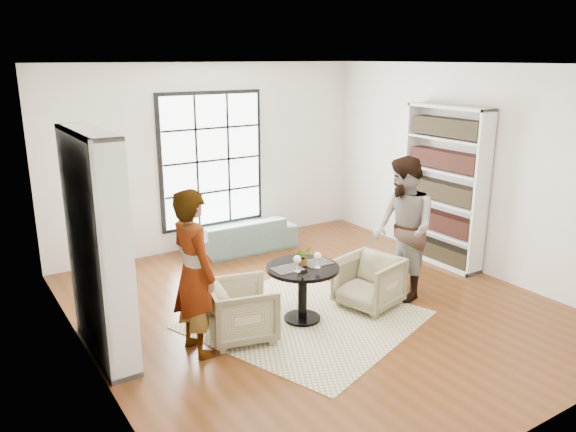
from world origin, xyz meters
TOP-DOWN VIEW (x-y plane):
  - ground at (0.00, 0.00)m, footprint 6.00×6.00m
  - room_shell at (0.00, 0.54)m, footprint 6.00×6.01m
  - rug at (-0.33, -0.24)m, footprint 2.99×2.99m
  - pedestal_table at (-0.36, -0.21)m, footprint 0.87×0.87m
  - sofa at (0.20, 2.45)m, footprint 1.85×0.77m
  - armchair_left at (-1.18, -0.21)m, footprint 0.88×0.86m
  - armchair_right at (0.58, -0.34)m, footprint 0.87×0.85m
  - person_left at (-1.73, -0.21)m, footprint 0.49×0.69m
  - person_right at (1.13, -0.34)m, footprint 0.96×1.09m
  - placemat_left at (-0.56, -0.19)m, footprint 0.34×0.26m
  - placemat_right at (-0.15, -0.21)m, footprint 0.34×0.26m
  - cutlery_left at (-0.56, -0.19)m, footprint 0.14×0.22m
  - cutlery_right at (-0.15, -0.21)m, footprint 0.14×0.22m
  - wine_glass_left at (-0.50, -0.31)m, footprint 0.09×0.09m
  - wine_glass_right at (-0.24, -0.34)m, footprint 0.09×0.09m
  - flower_centerpiece at (-0.33, -0.17)m, footprint 0.24×0.23m

SIDE VIEW (x-z plane):
  - ground at x=0.00m, z-range 0.00..0.00m
  - rug at x=-0.33m, z-range 0.00..0.01m
  - sofa at x=0.20m, z-range 0.00..0.54m
  - armchair_right at x=0.58m, z-range 0.00..0.65m
  - armchair_left at x=-1.18m, z-range 0.00..0.67m
  - pedestal_table at x=-0.36m, z-range 0.16..0.85m
  - placemat_left at x=-0.56m, z-range 0.69..0.70m
  - placemat_right at x=-0.15m, z-range 0.69..0.70m
  - cutlery_left at x=-0.56m, z-range 0.70..0.71m
  - cutlery_right at x=-0.15m, z-range 0.70..0.71m
  - flower_centerpiece at x=-0.33m, z-range 0.69..0.92m
  - wine_glass_right at x=-0.24m, z-range 0.74..0.93m
  - wine_glass_left at x=-0.50m, z-range 0.74..0.93m
  - person_left at x=-1.73m, z-range 0.00..1.81m
  - person_right at x=1.13m, z-range 0.00..1.88m
  - room_shell at x=0.00m, z-range -1.74..4.26m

